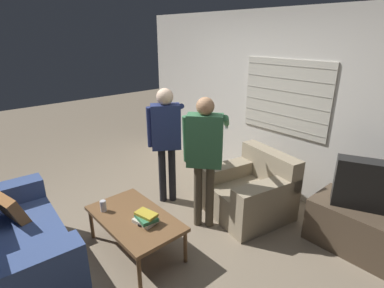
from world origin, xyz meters
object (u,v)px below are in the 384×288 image
book_stack (146,218)px  couch_blue (11,248)px  person_left_standing (166,133)px  spare_remote (143,223)px  tv (367,185)px  person_right_standing (205,149)px  armchair_beige (251,191)px  soda_can (103,206)px  coffee_table (135,220)px

book_stack → couch_blue: bearing=-117.3°
person_left_standing → spare_remote: size_ratio=11.75×
tv → person_right_standing: 1.73m
armchair_beige → soda_can: size_ratio=8.60×
spare_remote → coffee_table: bearing=159.2°
couch_blue → soda_can: size_ratio=13.26×
couch_blue → tv: (1.98, 2.91, 0.42)m
coffee_table → book_stack: bearing=13.1°
person_left_standing → spare_remote: person_left_standing is taller
tv → soda_can: 2.78m
coffee_table → book_stack: 0.19m
armchair_beige → tv: (1.20, 0.33, 0.46)m
coffee_table → book_stack: book_stack is taller
coffee_table → spare_remote: (0.17, 0.00, 0.05)m
armchair_beige → person_left_standing: size_ratio=0.68×
armchair_beige → soda_can: armchair_beige is taller
person_right_standing → spare_remote: person_right_standing is taller
couch_blue → coffee_table: couch_blue is taller
coffee_table → tv: size_ratio=1.69×
person_left_standing → armchair_beige: bearing=-24.8°
armchair_beige → book_stack: size_ratio=4.19×
tv → spare_remote: tv is taller
coffee_table → spare_remote: size_ratio=8.05×
spare_remote → book_stack: bearing=66.1°
armchair_beige → tv: size_ratio=1.67×
couch_blue → person_left_standing: size_ratio=1.05×
person_right_standing → book_stack: size_ratio=6.18×
book_stack → spare_remote: book_stack is taller
armchair_beige → person_left_standing: (-0.98, -0.61, 0.69)m
spare_remote → person_right_standing: bearing=68.5°
tv → person_left_standing: bearing=-1.4°
person_left_standing → tv: bearing=-33.4°
book_stack → tv: bearing=52.0°
tv → spare_remote: (-1.40, -1.83, -0.34)m
soda_can → person_left_standing: bearing=104.9°
tv → couch_blue: bearing=31.1°
tv → spare_remote: 2.33m
couch_blue → person_right_standing: 2.14m
book_stack → soda_can: (-0.48, -0.23, 0.01)m
tv → soda_can: size_ratio=5.14×
couch_blue → person_left_standing: person_left_standing is taller
person_left_standing → spare_remote: bearing=-105.8°
coffee_table → spare_remote: 0.17m
couch_blue → person_right_standing: size_ratio=1.04×
book_stack → spare_remote: 0.05m
coffee_table → soda_can: (-0.32, -0.19, 0.10)m
armchair_beige → person_right_standing: size_ratio=0.68×
person_right_standing → spare_remote: (0.01, -0.87, -0.58)m
person_right_standing → book_stack: (0.01, -0.83, -0.54)m
coffee_table → soda_can: size_ratio=8.66×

